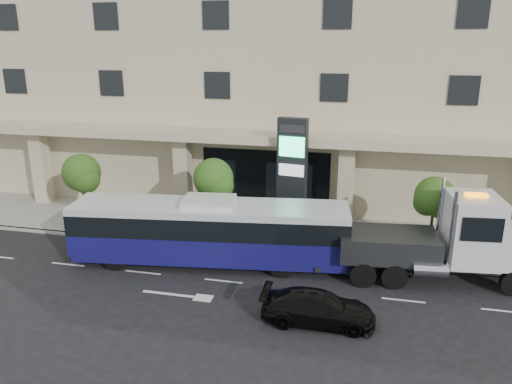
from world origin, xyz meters
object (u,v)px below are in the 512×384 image
city_bus (210,231)px  tow_truck (449,242)px  black_sedan (318,308)px  signage_pylon (292,176)px

city_bus → tow_truck: size_ratio=1.34×
city_bus → black_sedan: size_ratio=3.07×
city_bus → tow_truck: 11.16m
tow_truck → signage_pylon: size_ratio=1.57×
tow_truck → black_sedan: size_ratio=2.30×
signage_pylon → city_bus: bearing=-116.1°
tow_truck → black_sedan: (-5.36, -4.93, -1.26)m
city_bus → black_sedan: city_bus is taller
tow_truck → signage_pylon: bearing=146.8°
tow_truck → black_sedan: bearing=-143.0°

